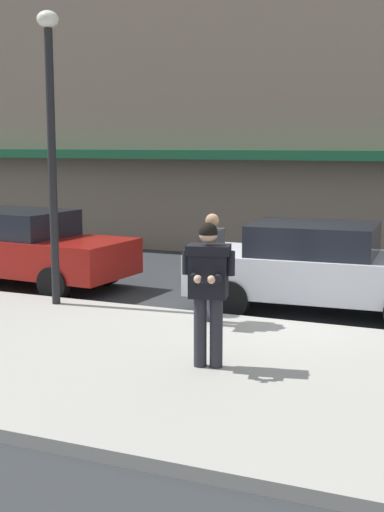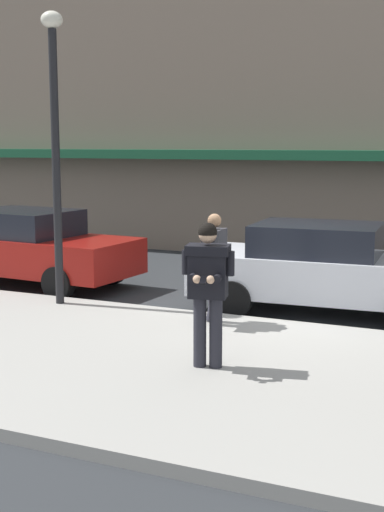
{
  "view_description": "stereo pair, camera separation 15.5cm",
  "coord_description": "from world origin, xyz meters",
  "views": [
    {
      "loc": [
        3.48,
        -10.79,
        2.89
      ],
      "look_at": [
        0.01,
        -2.71,
        1.49
      ],
      "focal_mm": 50.0,
      "sensor_mm": 36.0,
      "label": 1
    },
    {
      "loc": [
        3.62,
        -10.73,
        2.89
      ],
      "look_at": [
        0.01,
        -2.71,
        1.49
      ],
      "focal_mm": 50.0,
      "sensor_mm": 36.0,
      "label": 2
    }
  ],
  "objects": [
    {
      "name": "parked_sedan_mid",
      "position": [
        0.8,
        1.04,
        0.79
      ],
      "size": [
        4.6,
        2.13,
        1.54
      ],
      "color": "silver",
      "rests_on": "ground"
    },
    {
      "name": "man_texting_on_phone",
      "position": [
        0.3,
        -2.89,
        1.25
      ],
      "size": [
        0.64,
        0.63,
        1.81
      ],
      "color": "#23232B",
      "rests_on": "sidewalk"
    },
    {
      "name": "ground_plane",
      "position": [
        0.0,
        0.0,
        0.0
      ],
      "size": [
        80.0,
        80.0,
        0.0
      ],
      "primitive_type": "plane",
      "color": "#2B2D30"
    },
    {
      "name": "pedestrian_with_bag",
      "position": [
        -0.46,
        -0.86,
        1.11
      ],
      "size": [
        0.35,
        0.72,
        1.7
      ],
      "color": "#33333D",
      "rests_on": "sidewalk"
    },
    {
      "name": "street_lamp_post",
      "position": [
        -3.43,
        -0.65,
        3.14
      ],
      "size": [
        0.36,
        0.36,
        4.88
      ],
      "color": "black",
      "rests_on": "sidewalk"
    },
    {
      "name": "curb_paint_line",
      "position": [
        1.0,
        0.05,
        0.0
      ],
      "size": [
        28.0,
        0.12,
        0.01
      ],
      "primitive_type": "cube",
      "color": "silver",
      "rests_on": "ground"
    },
    {
      "name": "sidewalk",
      "position": [
        1.0,
        -2.85,
        0.07
      ],
      "size": [
        32.0,
        5.3,
        0.14
      ],
      "primitive_type": "cube",
      "color": "#99968E",
      "rests_on": "ground"
    },
    {
      "name": "parked_sedan_near",
      "position": [
        -5.32,
        1.01,
        0.79
      ],
      "size": [
        4.62,
        2.17,
        1.54
      ],
      "color": "maroon",
      "rests_on": "ground"
    }
  ]
}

